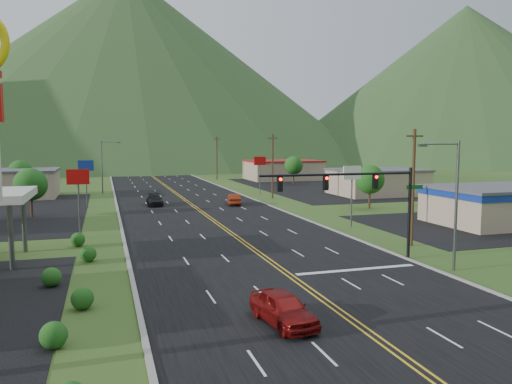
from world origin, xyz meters
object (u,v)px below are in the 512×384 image
object	(u,v)px
car_dark_mid	(155,200)
traffic_signal	(363,191)
streetlight_west	(104,163)
car_red_far	(234,200)
streetlight_east	(453,197)
car_red_near	(283,309)

from	to	relation	value
car_dark_mid	traffic_signal	bearing A→B (deg)	-71.37
streetlight_west	car_red_far	world-z (taller)	streetlight_west
traffic_signal	car_dark_mid	xyz separation A→B (m)	(-11.54, 37.52, -4.57)
streetlight_east	streetlight_west	xyz separation A→B (m)	(-22.86, 60.00, 0.00)
traffic_signal	streetlight_west	xyz separation A→B (m)	(-18.16, 56.00, -0.15)
streetlight_east	car_dark_mid	size ratio (longest dim) A/B	1.72
streetlight_east	car_dark_mid	xyz separation A→B (m)	(-16.24, 41.51, -4.42)
streetlight_east	car_red_far	bearing A→B (deg)	98.02
streetlight_east	car_red_near	size ratio (longest dim) A/B	1.92
car_dark_mid	car_red_far	distance (m)	11.06
traffic_signal	car_red_far	size ratio (longest dim) A/B	2.83
car_red_near	car_red_far	bearing A→B (deg)	70.00
traffic_signal	streetlight_west	world-z (taller)	streetlight_west
car_dark_mid	car_red_near	bearing A→B (deg)	-86.57
car_red_far	streetlight_west	bearing A→B (deg)	-40.71
streetlight_west	streetlight_east	bearing A→B (deg)	-69.14
streetlight_east	streetlight_west	distance (m)	64.21
car_dark_mid	car_red_far	xyz separation A→B (m)	(10.75, -2.58, 0.00)
streetlight_west	car_red_near	bearing A→B (deg)	-82.94
streetlight_west	car_red_far	size ratio (longest dim) A/B	1.94
traffic_signal	streetlight_west	bearing A→B (deg)	107.97
streetlight_east	streetlight_west	size ratio (longest dim) A/B	1.00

